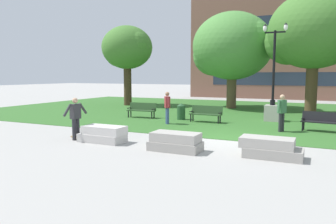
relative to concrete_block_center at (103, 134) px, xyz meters
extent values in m
plane|color=#A3A09B|center=(4.33, 2.36, -0.31)|extent=(140.00, 140.00, 0.00)
cube|color=#336628|center=(4.33, 12.36, -0.30)|extent=(40.00, 20.00, 0.02)
cube|color=#BCB7B2|center=(-0.05, 0.00, -0.15)|extent=(1.80, 0.90, 0.32)
cube|color=beige|center=(0.06, 0.00, 0.17)|extent=(1.66, 0.83, 0.32)
cube|color=#9E9991|center=(3.16, -0.16, -0.15)|extent=(1.80, 0.90, 0.32)
cube|color=#A6A098|center=(3.18, -0.16, 0.17)|extent=(1.66, 0.83, 0.32)
cube|color=#9E9991|center=(6.37, 0.25, -0.15)|extent=(1.80, 0.90, 0.32)
cube|color=#A6A098|center=(6.17, 0.25, 0.17)|extent=(1.66, 0.83, 0.32)
cylinder|color=#28282D|center=(-1.26, 0.01, 0.12)|extent=(0.15, 0.15, 0.86)
cylinder|color=#28282D|center=(-1.28, -0.19, 0.12)|extent=(0.15, 0.15, 0.86)
cube|color=#2D2D30|center=(-1.27, -0.09, 0.85)|extent=(0.28, 0.42, 0.60)
cylinder|color=#2D2D30|center=(-1.24, 0.34, 0.94)|extent=(0.14, 0.43, 0.49)
cylinder|color=#2D2D30|center=(-1.30, -0.53, 0.94)|extent=(0.14, 0.43, 0.49)
sphere|color=tan|center=(-1.27, -0.09, 1.29)|extent=(0.22, 0.22, 0.22)
cube|color=olive|center=(-1.01, -0.14, -0.22)|extent=(0.82, 0.35, 0.02)
cube|color=olive|center=(-0.57, -0.22, -0.20)|extent=(0.15, 0.22, 0.06)
cube|color=olive|center=(-1.46, -0.05, -0.20)|extent=(0.15, 0.22, 0.06)
cylinder|color=silver|center=(-0.78, -0.07, -0.28)|extent=(0.06, 0.04, 0.06)
cylinder|color=silver|center=(-0.82, -0.28, -0.28)|extent=(0.06, 0.04, 0.06)
cylinder|color=silver|center=(-1.21, 0.01, -0.28)|extent=(0.06, 0.04, 0.06)
cylinder|color=silver|center=(-1.25, -0.20, -0.28)|extent=(0.06, 0.04, 0.06)
cube|color=black|center=(7.76, 6.03, 0.15)|extent=(1.84, 0.64, 0.05)
cube|color=black|center=(7.79, 6.28, 0.38)|extent=(1.80, 0.33, 0.46)
cube|color=black|center=(6.93, 6.13, 0.27)|extent=(0.11, 0.40, 0.04)
cylinder|color=black|center=(6.95, 5.97, -0.08)|extent=(0.07, 0.07, 0.41)
cylinder|color=black|center=(6.99, 6.29, -0.08)|extent=(0.07, 0.07, 0.41)
cube|color=#284723|center=(1.95, 6.67, 0.15)|extent=(1.81, 0.50, 0.05)
cube|color=#284723|center=(1.96, 6.92, 0.38)|extent=(1.80, 0.19, 0.46)
cube|color=black|center=(1.11, 6.70, 0.27)|extent=(0.07, 0.40, 0.04)
cube|color=black|center=(2.79, 6.64, 0.27)|extent=(0.07, 0.40, 0.04)
cylinder|color=black|center=(1.15, 6.54, -0.08)|extent=(0.07, 0.07, 0.41)
cylinder|color=black|center=(2.75, 6.48, -0.08)|extent=(0.07, 0.07, 0.41)
cylinder|color=black|center=(1.16, 6.86, -0.08)|extent=(0.07, 0.07, 0.41)
cylinder|color=black|center=(2.76, 6.80, -0.08)|extent=(0.07, 0.07, 0.41)
cube|color=#284723|center=(-2.21, 6.86, 0.15)|extent=(1.81, 0.51, 0.05)
cube|color=#284723|center=(-2.22, 7.11, 0.38)|extent=(1.80, 0.19, 0.46)
cube|color=black|center=(-3.05, 6.83, 0.27)|extent=(0.07, 0.40, 0.04)
cube|color=black|center=(-1.37, 6.89, 0.27)|extent=(0.07, 0.40, 0.04)
cylinder|color=black|center=(-3.01, 6.67, -0.08)|extent=(0.07, 0.07, 0.41)
cylinder|color=black|center=(-1.41, 6.73, -0.08)|extent=(0.07, 0.07, 0.41)
cylinder|color=black|center=(-3.02, 6.99, -0.08)|extent=(0.07, 0.07, 0.41)
cylinder|color=black|center=(-1.42, 7.05, -0.08)|extent=(0.07, 0.07, 0.41)
cube|color=#ADA89E|center=(5.20, 8.83, 0.16)|extent=(0.80, 0.80, 0.90)
cylinder|color=black|center=(5.20, 8.83, 0.76)|extent=(0.28, 0.28, 0.30)
cylinder|color=black|center=(5.20, 8.83, 2.68)|extent=(0.14, 0.14, 4.14)
cube|color=black|center=(5.20, 8.83, 4.65)|extent=(1.10, 0.08, 0.08)
ellipsoid|color=white|center=(4.65, 8.83, 4.89)|extent=(0.22, 0.22, 0.36)
cone|color=black|center=(4.65, 8.83, 5.09)|extent=(0.20, 0.20, 0.13)
ellipsoid|color=white|center=(5.75, 8.83, 4.89)|extent=(0.22, 0.22, 0.36)
cone|color=black|center=(5.75, 8.83, 5.09)|extent=(0.20, 0.20, 0.13)
cylinder|color=#42301E|center=(-7.41, 13.65, 1.58)|extent=(0.65, 0.65, 3.74)
ellipsoid|color=#42752D|center=(-7.41, 13.65, 4.63)|extent=(4.28, 4.28, 3.64)
sphere|color=#42752D|center=(-8.58, 14.08, 4.20)|extent=(2.35, 2.35, 2.35)
sphere|color=#42752D|center=(-6.34, 13.22, 4.84)|extent=(2.14, 2.14, 2.14)
cylinder|color=brown|center=(1.28, 15.02, 1.28)|extent=(0.75, 0.75, 3.13)
ellipsoid|color=#4C893D|center=(1.28, 15.02, 4.53)|extent=(6.13, 6.13, 5.21)
sphere|color=#4C893D|center=(-0.41, 15.64, 3.92)|extent=(3.37, 3.37, 3.37)
sphere|color=#4C893D|center=(2.81, 14.41, 4.84)|extent=(3.06, 3.06, 3.06)
cylinder|color=#4C3823|center=(7.08, 12.79, 1.63)|extent=(0.73, 0.73, 3.84)
ellipsoid|color=#42752D|center=(7.08, 12.79, 5.12)|extent=(5.71, 5.71, 4.85)
sphere|color=#42752D|center=(5.51, 13.36, 4.55)|extent=(3.14, 3.14, 3.14)
cylinder|color=#234C28|center=(0.30, 7.18, 0.11)|extent=(0.48, 0.48, 0.80)
cone|color=#234C28|center=(0.30, 7.18, 0.59)|extent=(0.49, 0.49, 0.16)
cylinder|color=#384C7A|center=(0.35, 5.21, 0.14)|extent=(0.15, 0.15, 0.86)
cylinder|color=#384C7A|center=(0.23, 5.37, 0.14)|extent=(0.15, 0.15, 0.86)
cube|color=maroon|center=(0.29, 5.29, 0.87)|extent=(0.43, 0.46, 0.60)
cylinder|color=maroon|center=(0.45, 5.10, 0.90)|extent=(0.17, 0.18, 0.56)
cylinder|color=maroon|center=(0.13, 5.47, 0.90)|extent=(0.17, 0.18, 0.56)
sphere|color=#9E7051|center=(0.29, 5.29, 1.31)|extent=(0.22, 0.22, 0.22)
cylinder|color=#28282D|center=(6.11, 5.44, 0.14)|extent=(0.15, 0.15, 0.86)
cylinder|color=#28282D|center=(6.03, 5.26, 0.14)|extent=(0.15, 0.15, 0.86)
cube|color=#3D7047|center=(6.07, 5.35, 0.87)|extent=(0.39, 0.46, 0.60)
cylinder|color=#3D7047|center=(6.18, 5.62, 0.90)|extent=(0.17, 0.20, 0.56)
cylinder|color=#3D7047|center=(5.96, 5.07, 0.90)|extent=(0.17, 0.20, 0.56)
sphere|color=tan|center=(6.07, 5.35, 1.31)|extent=(0.22, 0.22, 0.22)
cube|color=brown|center=(4.73, 26.86, 6.60)|extent=(22.56, 1.00, 13.81)
cube|color=#232D3D|center=(4.73, 26.34, 1.89)|extent=(16.92, 0.03, 1.40)
cube|color=#232D3D|center=(4.73, 26.34, 4.89)|extent=(16.92, 0.03, 1.40)
cube|color=#232D3D|center=(4.73, 26.34, 7.89)|extent=(16.92, 0.03, 1.40)
camera|label=1|loc=(7.65, -10.36, 2.31)|focal=35.00mm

